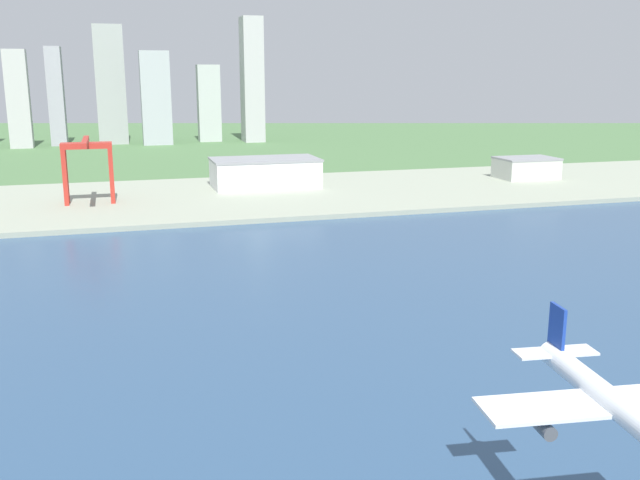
{
  "coord_description": "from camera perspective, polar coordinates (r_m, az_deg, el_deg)",
  "views": [
    {
      "loc": [
        -35.07,
        106.36,
        67.11
      ],
      "look_at": [
        6.9,
        249.76,
        32.06
      ],
      "focal_mm": 39.69,
      "sensor_mm": 36.0,
      "label": 1
    }
  ],
  "objects": [
    {
      "name": "airplane_landing",
      "position": [
        98.66,
        22.71,
        -12.2
      ],
      "size": [
        34.4,
        39.45,
        11.14
      ],
      "color": "white"
    },
    {
      "name": "warehouse_main",
      "position": [
        418.38,
        -4.46,
        5.45
      ],
      "size": [
        62.19,
        34.81,
        16.83
      ],
      "color": "white",
      "rests_on": "industrial_pier"
    },
    {
      "name": "port_crane_red",
      "position": [
        377.51,
        -18.28,
        6.48
      ],
      "size": [
        24.93,
        46.14,
        33.69
      ],
      "color": "#B72D23",
      "rests_on": "industrial_pier"
    },
    {
      "name": "warehouse_annex",
      "position": [
        471.11,
        16.28,
        5.61
      ],
      "size": [
        36.53,
        25.7,
        13.29
      ],
      "color": "silver",
      "rests_on": "industrial_pier"
    },
    {
      "name": "ground_plane",
      "position": [
        207.92,
        -5.75,
        -5.7
      ],
      "size": [
        2400.0,
        2400.0,
        0.0
      ],
      "primitive_type": "plane",
      "color": "#4D7445"
    },
    {
      "name": "water_bay",
      "position": [
        153.57,
        -1.48,
        -12.68
      ],
      "size": [
        840.0,
        360.0,
        0.15
      ],
      "primitive_type": "cube",
      "color": "#2D4C70",
      "rests_on": "ground"
    },
    {
      "name": "distant_skyline",
      "position": [
        726.38,
        -15.76,
        11.56
      ],
      "size": [
        286.34,
        45.52,
        123.02
      ],
      "color": "#AFB0B9",
      "rests_on": "ground"
    },
    {
      "name": "industrial_pier",
      "position": [
        390.83,
        -10.95,
        3.26
      ],
      "size": [
        840.0,
        140.0,
        2.5
      ],
      "primitive_type": "cube",
      "color": "#99A28D",
      "rests_on": "ground"
    }
  ]
}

